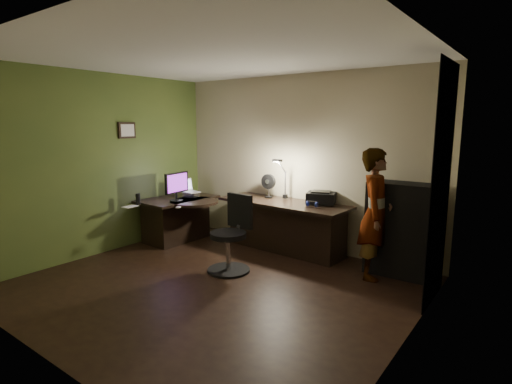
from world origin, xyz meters
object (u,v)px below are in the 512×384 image
Objects in this scene: cabinet at (400,229)px; monitor at (176,191)px; desk_left at (178,219)px; office_chair at (228,234)px; desk_right at (283,226)px; person at (375,214)px.

cabinet reaches higher than monitor.
desk_left is 1.24× the size of office_chair.
desk_left is at bearing -170.40° from cabinet.
office_chair is (-1.85, -1.24, -0.10)m from cabinet.
monitor reaches higher than office_chair.
cabinet is 2.36× the size of monitor.
monitor is (-3.32, -0.80, 0.28)m from cabinet.
cabinet reaches higher than office_chair.
office_chair is at bearing -92.71° from desk_right.
cabinet is 0.73× the size of person.
office_chair is at bearing -147.11° from cabinet.
person is (1.50, -0.20, 0.44)m from desk_right.
desk_right is 4.03× the size of monitor.
desk_right is at bearing -178.49° from cabinet.
person is (-0.23, -0.28, 0.22)m from cabinet.
monitor reaches higher than desk_left.
desk_right is at bearing 87.90° from office_chair.
person is at bearing -4.72° from desk_right.
person reaches higher than desk_right.
person reaches higher than cabinet.
cabinet is 0.42m from person.
office_chair reaches higher than desk_left.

